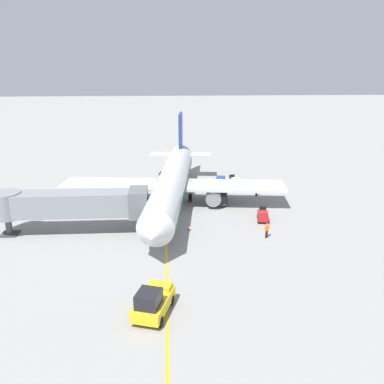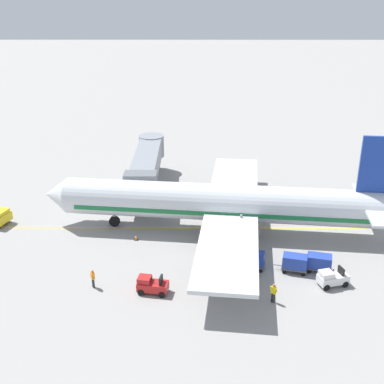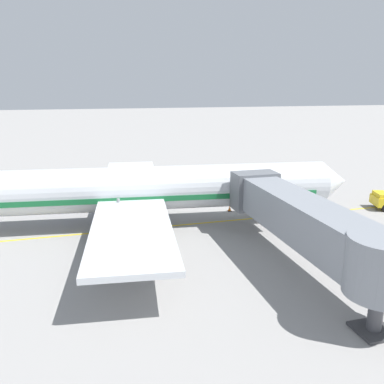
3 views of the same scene
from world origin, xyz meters
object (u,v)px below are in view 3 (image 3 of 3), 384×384
at_px(parked_airliner, 140,190).
at_px(baggage_cart_tail_end, 50,198).
at_px(ground_crew_wing_walker, 226,181).
at_px(safety_cone_nose_left, 230,208).
at_px(baggage_tug_trailing, 184,184).
at_px(jet_bridge, 304,220).
at_px(baggage_tug_lead, 46,195).
at_px(baggage_cart_third_in_train, 73,197).
at_px(ground_crew_loader, 97,185).
at_px(baggage_cart_front, 136,195).
at_px(baggage_cart_second_in_train, 110,196).

bearing_deg(parked_airliner, baggage_cart_tail_end, -133.42).
xyz_separation_m(baggage_cart_tail_end, ground_crew_wing_walker, (-2.59, 19.39, 0.00)).
bearing_deg(ground_crew_wing_walker, safety_cone_nose_left, -17.62).
relative_size(baggage_tug_trailing, safety_cone_nose_left, 4.52).
xyz_separation_m(jet_bridge, baggage_tug_lead, (-21.11, -17.28, -2.75)).
xyz_separation_m(jet_bridge, baggage_cart_third_in_train, (-18.93, -14.55, -2.51)).
height_order(baggage_cart_tail_end, safety_cone_nose_left, baggage_cart_tail_end).
bearing_deg(baggage_tug_lead, ground_crew_loader, 114.56).
bearing_deg(ground_crew_wing_walker, jet_bridge, -7.12).
distance_m(baggage_cart_front, baggage_cart_second_in_train, 2.62).
distance_m(baggage_cart_second_in_train, safety_cone_nose_left, 12.13).
height_order(parked_airliner, ground_crew_loader, parked_airliner).
distance_m(ground_crew_loader, safety_cone_nose_left, 15.90).
distance_m(baggage_tug_trailing, ground_crew_wing_walker, 5.01).
relative_size(parked_airliner, jet_bridge, 2.18).
relative_size(parked_airliner, baggage_cart_second_in_train, 12.54).
relative_size(parked_airliner, ground_crew_wing_walker, 22.10).
distance_m(parked_airliner, baggage_cart_front, 6.99).
height_order(parked_airliner, baggage_cart_front, parked_airliner).
bearing_deg(baggage_tug_trailing, baggage_cart_tail_end, -77.07).
relative_size(baggage_cart_front, baggage_cart_second_in_train, 1.00).
distance_m(parked_airliner, jet_bridge, 14.38).
height_order(jet_bridge, baggage_tug_lead, jet_bridge).
bearing_deg(jet_bridge, baggage_tug_trailing, -174.18).
distance_m(parked_airliner, baggage_cart_third_in_train, 9.76).
distance_m(baggage_tug_lead, baggage_cart_third_in_train, 3.50).
distance_m(ground_crew_wing_walker, safety_cone_nose_left, 8.74).
bearing_deg(safety_cone_nose_left, baggage_cart_second_in_train, -115.55).
bearing_deg(safety_cone_nose_left, baggage_cart_third_in_train, -111.59).
xyz_separation_m(baggage_tug_lead, baggage_cart_second_in_train, (2.73, 6.40, 0.24)).
bearing_deg(baggage_tug_lead, baggage_cart_front, 70.87).
height_order(jet_bridge, baggage_cart_tail_end, jet_bridge).
xyz_separation_m(parked_airliner, baggage_cart_front, (-6.61, 0.49, -2.24)).
xyz_separation_m(baggage_cart_front, safety_cone_nose_left, (4.83, 8.34, -0.66)).
bearing_deg(safety_cone_nose_left, baggage_tug_lead, -114.65).
xyz_separation_m(ground_crew_wing_walker, safety_cone_nose_left, (8.31, -2.64, -0.66)).
distance_m(jet_bridge, ground_crew_loader, 26.52).
xyz_separation_m(parked_airliner, baggage_tug_lead, (-9.73, -8.50, -2.47)).
xyz_separation_m(jet_bridge, ground_crew_wing_walker, (-21.47, 2.68, -2.51)).
bearing_deg(baggage_cart_third_in_train, baggage_cart_tail_end, -88.63).
height_order(jet_bridge, ground_crew_loader, jet_bridge).
height_order(baggage_cart_second_in_train, safety_cone_nose_left, baggage_cart_second_in_train).
xyz_separation_m(parked_airliner, baggage_cart_third_in_train, (-7.55, -5.77, -2.24)).
bearing_deg(ground_crew_wing_walker, baggage_cart_tail_end, -82.40).
height_order(baggage_cart_third_in_train, safety_cone_nose_left, baggage_cart_third_in_train).
bearing_deg(baggage_cart_second_in_train, baggage_cart_tail_end, -94.92).
xyz_separation_m(baggage_cart_third_in_train, ground_crew_wing_walker, (-2.54, 17.23, 0.00)).
distance_m(baggage_cart_third_in_train, ground_crew_loader, 5.26).
xyz_separation_m(jet_bridge, baggage_tug_trailing, (-22.20, -2.26, -2.75)).
relative_size(baggage_cart_third_in_train, baggage_cart_tail_end, 1.00).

